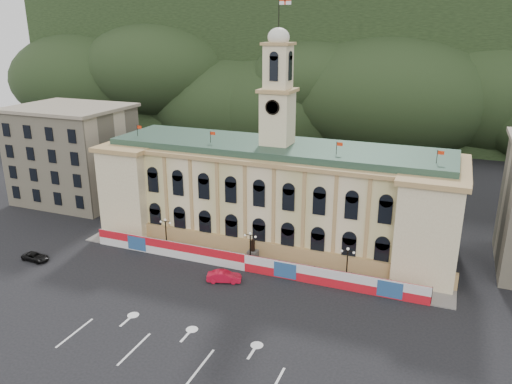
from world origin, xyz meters
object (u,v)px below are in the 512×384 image
at_px(lamp_center, 250,245).
at_px(red_sedan, 224,277).
at_px(black_suv, 36,257).
at_px(statue, 253,255).

bearing_deg(lamp_center, red_sedan, -103.07).
bearing_deg(red_sedan, black_suv, 80.73).
bearing_deg(black_suv, statue, -66.78).
height_order(statue, lamp_center, lamp_center).
bearing_deg(lamp_center, black_suv, -160.70).
bearing_deg(red_sedan, lamp_center, -31.37).
distance_m(red_sedan, black_suv, 28.98).
relative_size(red_sedan, black_suv, 1.14).
distance_m(lamp_center, black_suv, 31.88).
relative_size(statue, lamp_center, 0.72).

